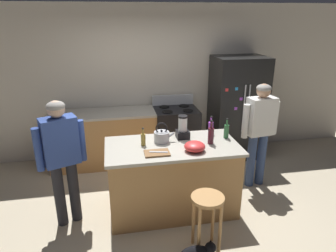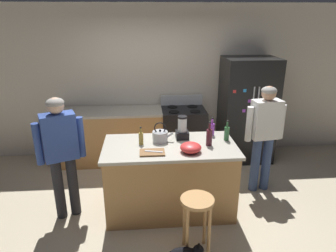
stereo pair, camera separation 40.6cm
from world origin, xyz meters
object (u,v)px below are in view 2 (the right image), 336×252
at_px(person_by_sink_right, 265,130).
at_px(blender_appliance, 182,129).
at_px(tea_kettle, 160,136).
at_px(bottle_wine, 209,137).
at_px(bar_stool, 197,211).
at_px(mixing_bowl, 191,148).
at_px(chef_knife, 154,151).
at_px(refrigerator, 247,110).
at_px(bottle_vinegar, 141,138).
at_px(person_by_island_left, 61,148).
at_px(kitchen_island, 170,178).
at_px(bottle_soda, 212,129).
at_px(stove_range, 183,134).
at_px(bottle_olive_oil, 227,133).
at_px(cutting_board, 152,152).

bearing_deg(person_by_sink_right, blender_appliance, -171.34).
bearing_deg(tea_kettle, bottle_wine, -15.41).
bearing_deg(bar_stool, blender_appliance, 92.07).
bearing_deg(bottle_wine, mixing_bowl, -145.27).
height_order(blender_appliance, chef_knife, blender_appliance).
distance_m(refrigerator, blender_appliance, 1.85).
xyz_separation_m(bottle_vinegar, chef_knife, (0.15, -0.28, -0.06)).
bearing_deg(person_by_sink_right, person_by_island_left, -171.27).
distance_m(refrigerator, bottle_vinegar, 2.36).
bearing_deg(mixing_bowl, refrigerator, 53.65).
bearing_deg(kitchen_island, bottle_soda, 25.85).
xyz_separation_m(refrigerator, stove_range, (-1.13, 0.02, -0.43)).
bearing_deg(person_by_sink_right, bottle_soda, -172.34).
bearing_deg(person_by_island_left, mixing_bowl, -7.10).
height_order(bottle_soda, mixing_bowl, bottle_soda).
distance_m(person_by_island_left, person_by_sink_right, 2.77).
bearing_deg(mixing_bowl, bottle_vinegar, 154.80).
height_order(blender_appliance, bottle_olive_oil, blender_appliance).
relative_size(person_by_island_left, person_by_sink_right, 1.01).
bearing_deg(bottle_wine, tea_kettle, 164.59).
bearing_deg(bottle_vinegar, person_by_island_left, -175.14).
bearing_deg(person_by_sink_right, mixing_bowl, -151.94).
bearing_deg(person_by_sink_right, bottle_wine, -154.05).
relative_size(stove_range, tea_kettle, 4.10).
bearing_deg(bottle_vinegar, kitchen_island, -9.40).
bearing_deg(blender_appliance, bottle_wine, -39.12).
bearing_deg(bottle_wine, person_by_sink_right, 25.95).
height_order(kitchen_island, stove_range, stove_range).
height_order(bottle_wine, bottle_soda, bottle_wine).
relative_size(tea_kettle, chef_knife, 1.25).
distance_m(person_by_island_left, bottle_soda, 1.97).
bearing_deg(bottle_olive_oil, blender_appliance, 169.48).
height_order(person_by_sink_right, chef_knife, person_by_sink_right).
bearing_deg(blender_appliance, tea_kettle, -164.06).
relative_size(blender_appliance, mixing_bowl, 1.21).
bearing_deg(blender_appliance, bottle_vinegar, -164.37).
relative_size(bottle_vinegar, bottle_soda, 0.92).
bearing_deg(bottle_soda, kitchen_island, -154.15).
distance_m(refrigerator, person_by_island_left, 3.23).
relative_size(bottle_wine, bottle_vinegar, 1.34).
distance_m(person_by_island_left, cutting_board, 1.13).
xyz_separation_m(bottle_soda, tea_kettle, (-0.72, -0.16, -0.02)).
xyz_separation_m(kitchen_island, chef_knife, (-0.21, -0.22, 0.50)).
height_order(mixing_bowl, tea_kettle, tea_kettle).
height_order(bar_stool, tea_kettle, tea_kettle).
height_order(stove_range, bottle_olive_oil, bottle_olive_oil).
bearing_deg(bottle_soda, chef_knife, -147.84).
distance_m(blender_appliance, bottle_vinegar, 0.57).
xyz_separation_m(person_by_island_left, mixing_bowl, (1.58, -0.20, 0.03)).
xyz_separation_m(person_by_island_left, tea_kettle, (1.23, 0.15, 0.06)).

